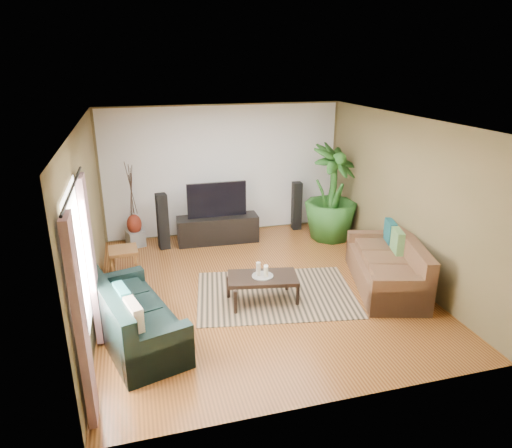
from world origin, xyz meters
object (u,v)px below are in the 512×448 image
object	(u,v)px
speaker_right	(297,206)
sofa_right	(386,262)
coffee_table	(263,289)
side_table	(124,262)
sofa_left	(134,311)
vase	(134,224)
pedestal	(136,238)
television	(217,200)
speaker_left	(163,221)
potted_plant	(332,193)
tv_stand	(218,229)

from	to	relation	value
speaker_right	sofa_right	bearing A→B (deg)	-77.07
coffee_table	side_table	xyz separation A→B (m)	(-2.04, 1.49, 0.04)
sofa_left	vase	xyz separation A→B (m)	(0.07, 3.36, 0.03)
speaker_right	pedestal	bearing A→B (deg)	-174.48
television	speaker_right	size ratio (longest dim) A/B	1.13
sofa_left	speaker_right	bearing A→B (deg)	-61.97
coffee_table	television	distance (m)	2.73
television	vase	bearing A→B (deg)	173.19
coffee_table	sofa_left	bearing A→B (deg)	-153.70
television	vase	distance (m)	1.70
sofa_left	vase	distance (m)	3.37
speaker_left	vase	size ratio (longest dim) A/B	2.76
sofa_left	sofa_right	xyz separation A→B (m)	(3.98, 0.51, 0.00)
speaker_right	potted_plant	xyz separation A→B (m)	(0.48, -0.73, 0.45)
sofa_right	television	size ratio (longest dim) A/B	1.70
potted_plant	pedestal	world-z (taller)	potted_plant
potted_plant	side_table	distance (m)	4.27
speaker_left	pedestal	size ratio (longest dim) A/B	3.53
pedestal	sofa_right	bearing A→B (deg)	-36.17
sofa_right	sofa_left	bearing A→B (deg)	-66.72
television	side_table	size ratio (longest dim) A/B	2.38
sofa_left	pedestal	bearing A→B (deg)	-17.67
sofa_left	tv_stand	world-z (taller)	sofa_left
coffee_table	pedestal	size ratio (longest dim) A/B	3.32
tv_stand	television	size ratio (longest dim) A/B	1.36
vase	sofa_left	bearing A→B (deg)	-91.21
coffee_table	pedestal	xyz separation A→B (m)	(-1.83, 2.83, -0.06)
sofa_left	tv_stand	distance (m)	3.59
sofa_right	side_table	world-z (taller)	sofa_right
television	speaker_right	bearing A→B (deg)	9.00
speaker_left	pedestal	xyz separation A→B (m)	(-0.54, 0.26, -0.40)
coffee_table	potted_plant	bearing A→B (deg)	56.95
vase	side_table	xyz separation A→B (m)	(-0.21, -1.34, -0.21)
television	potted_plant	distance (m)	2.34
vase	television	bearing A→B (deg)	-6.81
pedestal	side_table	bearing A→B (deg)	-98.98
tv_stand	television	xyz separation A→B (m)	(0.00, 0.02, 0.62)
television	pedestal	world-z (taller)	television
sofa_right	speaker_left	distance (m)	4.26
potted_plant	pedestal	xyz separation A→B (m)	(-3.93, 0.63, -0.82)
tv_stand	sofa_right	bearing A→B (deg)	-46.95
tv_stand	side_table	world-z (taller)	tv_stand
sofa_right	pedestal	world-z (taller)	sofa_right
sofa_left	potted_plant	distance (m)	4.88
sofa_right	television	xyz separation A→B (m)	(-2.28, 2.66, 0.47)
side_table	pedestal	bearing A→B (deg)	81.02
television	pedestal	distance (m)	1.80
television	potted_plant	size ratio (longest dim) A/B	0.61
tv_stand	television	bearing A→B (deg)	92.33
tv_stand	pedestal	xyz separation A→B (m)	(-1.64, 0.22, -0.11)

